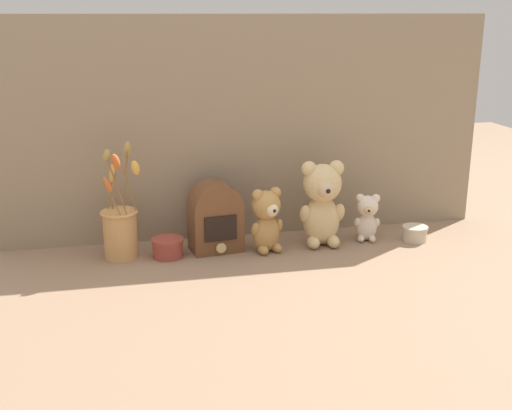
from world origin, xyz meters
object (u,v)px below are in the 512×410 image
(teddy_bear_small, at_px, (367,216))
(decorative_tin_tall, at_px, (415,233))
(teddy_bear_large, at_px, (322,202))
(flower_vase, at_px, (120,227))
(teddy_bear_medium, at_px, (266,219))
(decorative_tin_short, at_px, (168,248))
(vintage_radio, at_px, (216,217))

(teddy_bear_small, height_order, decorative_tin_tall, teddy_bear_small)
(teddy_bear_large, height_order, flower_vase, flower_vase)
(teddy_bear_medium, height_order, decorative_tin_short, teddy_bear_medium)
(flower_vase, height_order, decorative_tin_tall, flower_vase)
(teddy_bear_medium, xyz_separation_m, decorative_tin_tall, (0.48, -0.01, -0.08))
(teddy_bear_medium, height_order, teddy_bear_small, teddy_bear_medium)
(teddy_bear_small, bearing_deg, decorative_tin_short, -178.60)
(teddy_bear_small, distance_m, decorative_tin_tall, 0.16)
(teddy_bear_large, distance_m, teddy_bear_small, 0.16)
(teddy_bear_medium, relative_size, teddy_bear_small, 1.29)
(teddy_bear_large, relative_size, teddy_bear_medium, 1.36)
(teddy_bear_large, xyz_separation_m, flower_vase, (-0.61, 0.01, -0.05))
(decorative_tin_tall, distance_m, decorative_tin_short, 0.78)
(teddy_bear_large, xyz_separation_m, decorative_tin_short, (-0.47, -0.01, -0.11))
(teddy_bear_large, bearing_deg, teddy_bear_small, 2.94)
(flower_vase, distance_m, decorative_tin_tall, 0.91)
(teddy_bear_large, relative_size, decorative_tin_tall, 3.31)
(teddy_bear_medium, relative_size, vintage_radio, 0.92)
(vintage_radio, bearing_deg, teddy_bear_large, -3.80)
(teddy_bear_small, relative_size, flower_vase, 0.44)
(vintage_radio, height_order, decorative_tin_tall, vintage_radio)
(flower_vase, bearing_deg, decorative_tin_tall, -2.69)
(decorative_tin_short, bearing_deg, vintage_radio, 11.14)
(teddy_bear_large, relative_size, flower_vase, 0.78)
(flower_vase, distance_m, vintage_radio, 0.28)
(vintage_radio, bearing_deg, teddy_bear_small, -1.66)
(teddy_bear_small, height_order, flower_vase, flower_vase)
(flower_vase, bearing_deg, teddy_bear_medium, -4.65)
(flower_vase, xyz_separation_m, decorative_tin_short, (0.13, -0.02, -0.06))
(flower_vase, relative_size, vintage_radio, 1.61)
(flower_vase, bearing_deg, teddy_bear_large, -1.38)
(teddy_bear_medium, bearing_deg, teddy_bear_large, 6.44)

